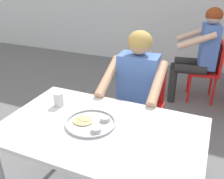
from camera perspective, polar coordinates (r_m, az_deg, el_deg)
table_foreground at (r=1.61m, az=-2.58°, el=-10.94°), size 1.27×0.79×0.75m
thali_tray at (r=1.60m, az=-4.91°, el=-7.63°), size 0.33×0.33×0.03m
drinking_cup at (r=1.83m, az=-12.23°, el=-2.10°), size 0.07×0.07×0.10m
chair_foreground at (r=2.41m, az=6.62°, el=-2.61°), size 0.44×0.45×0.86m
diner_foreground at (r=2.12m, az=5.27°, el=-0.01°), size 0.50×0.56×1.21m
chair_red_left at (r=3.56m, az=21.55°, el=4.81°), size 0.45×0.46×0.82m
patron_background at (r=3.44m, az=19.89°, el=9.03°), size 0.60×0.56×1.25m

